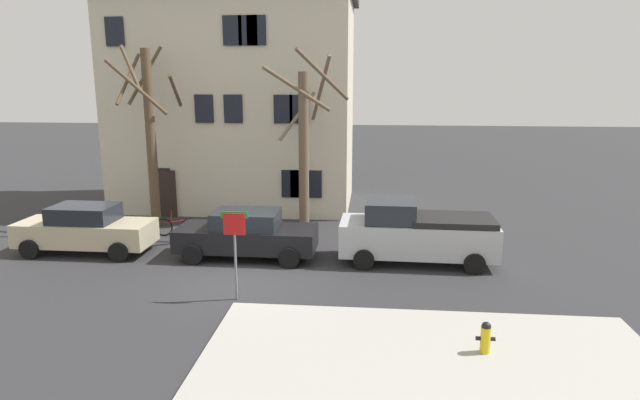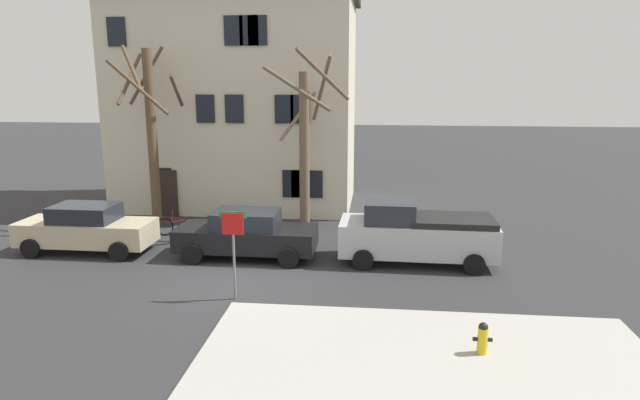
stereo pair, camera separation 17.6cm
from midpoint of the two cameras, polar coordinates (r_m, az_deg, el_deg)
The scene contains 11 objects.
ground_plane at distance 17.08m, azimuth -7.83°, elevation -8.22°, with size 120.00×120.00×0.00m, color #2D2D30.
sidewalk_slab at distance 12.00m, azimuth 11.80°, elevation -17.45°, with size 9.98×6.17×0.12m, color #A8A59E.
building_main at distance 26.95m, azimuth -8.40°, elevation 11.86°, with size 11.45×6.74×11.38m.
tree_bare_near at distance 23.33m, azimuth -17.08°, elevation 7.10°, with size 2.47×2.53×7.37m.
tree_bare_mid at distance 21.64m, azimuth -1.30°, elevation 6.07°, with size 3.19×2.93×7.13m.
car_beige_sedan at distance 20.95m, azimuth -23.05°, elevation -2.76°, with size 4.68×1.95×1.72m.
car_black_sedan at distance 18.85m, azimuth -7.44°, elevation -3.55°, with size 4.77×2.08×1.65m.
pickup_truck_silver at distance 18.42m, azimuth 10.27°, elevation -3.44°, with size 5.17×2.25×2.10m.
fire_hydrant at distance 12.78m, azimuth 17.06°, elevation -13.60°, with size 0.42×0.22×0.72m.
street_sign_pole at distance 15.04m, azimuth -8.74°, elevation -3.97°, with size 0.76×0.07×2.52m.
bicycle_leaning at distance 22.14m, azimuth -14.46°, elevation -2.68°, with size 1.74×0.30×1.03m.
Camera 2 is at (4.04, -15.49, 5.98)m, focal length 30.56 mm.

